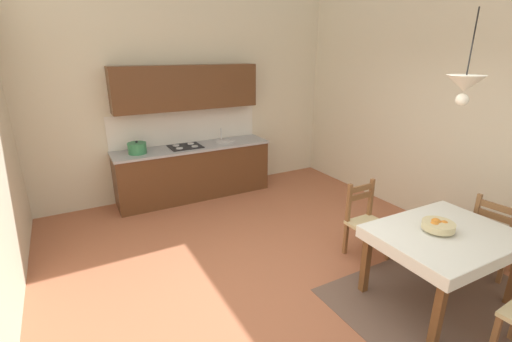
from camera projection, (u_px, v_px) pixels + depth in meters
ground_plane at (300, 290)px, 3.86m from camera, size 5.81×7.12×0.10m
wall_back at (189, 72)px, 5.92m from camera, size 5.81×0.12×4.16m
wall_right at (483, 79)px, 4.38m from camera, size 0.12×7.12×4.16m
area_rug at (442, 302)px, 3.59m from camera, size 2.10×1.60×0.01m
kitchen_cabinetry at (192, 148)px, 5.98m from camera, size 2.61×0.63×2.20m
dining_table at (443, 243)px, 3.47m from camera, size 1.35×1.05×0.75m
dining_chair_window_side at (494, 237)px, 3.97m from camera, size 0.46×0.46×0.93m
dining_chair_kitchen_side at (366, 223)px, 4.29m from camera, size 0.42×0.42×0.93m
fruit_bowl at (438, 226)px, 3.43m from camera, size 0.30×0.30×0.12m
pendant_lamp at (465, 85)px, 3.08m from camera, size 0.32×0.32×0.80m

